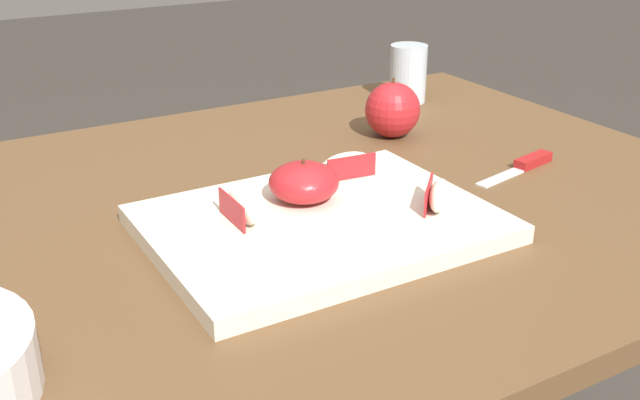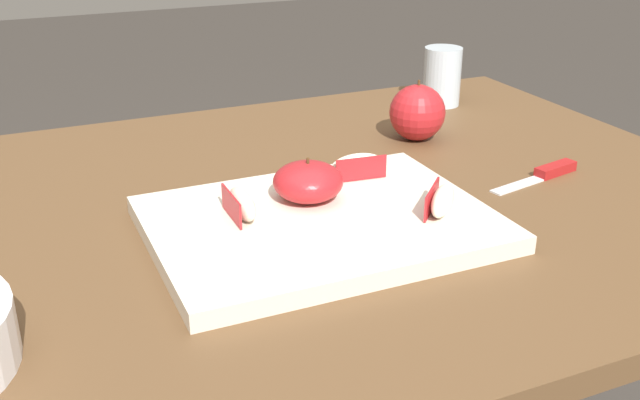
# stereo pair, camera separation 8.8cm
# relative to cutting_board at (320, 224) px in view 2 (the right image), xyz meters

# --- Properties ---
(dining_table) EXTENTS (1.28, 0.88, 0.74)m
(dining_table) POSITION_rel_cutting_board_xyz_m (-0.02, 0.10, -0.11)
(dining_table) COLOR brown
(dining_table) RESTS_ON ground_plane
(cutting_board) EXTENTS (0.40, 0.30, 0.02)m
(cutting_board) POSITION_rel_cutting_board_xyz_m (0.00, 0.00, 0.00)
(cutting_board) COLOR beige
(cutting_board) RESTS_ON dining_table
(apple_half_skin_up) EXTENTS (0.09, 0.09, 0.05)m
(apple_half_skin_up) POSITION_rel_cutting_board_xyz_m (0.01, 0.05, 0.03)
(apple_half_skin_up) COLOR #B21E23
(apple_half_skin_up) RESTS_ON cutting_board
(apple_wedge_front) EXTENTS (0.03, 0.07, 0.03)m
(apple_wedge_front) POSITION_rel_cutting_board_xyz_m (-0.09, 0.03, 0.03)
(apple_wedge_front) COLOR #F4EACC
(apple_wedge_front) RESTS_ON cutting_board
(apple_wedge_left) EXTENTS (0.07, 0.07, 0.03)m
(apple_wedge_left) POSITION_rel_cutting_board_xyz_m (0.13, -0.05, 0.03)
(apple_wedge_left) COLOR #F4EACC
(apple_wedge_left) RESTS_ON cutting_board
(apple_wedge_right) EXTENTS (0.08, 0.03, 0.03)m
(apple_wedge_right) POSITION_rel_cutting_board_xyz_m (0.10, 0.09, 0.03)
(apple_wedge_right) COLOR #F4EACC
(apple_wedge_right) RESTS_ON cutting_board
(paring_knife) EXTENTS (0.16, 0.05, 0.01)m
(paring_knife) POSITION_rel_cutting_board_xyz_m (0.37, 0.03, -0.00)
(paring_knife) COLOR silver
(paring_knife) RESTS_ON dining_table
(whole_apple_crimson) EXTENTS (0.09, 0.09, 0.10)m
(whole_apple_crimson) POSITION_rel_cutting_board_xyz_m (0.28, 0.25, 0.03)
(whole_apple_crimson) COLOR #B21E23
(whole_apple_crimson) RESTS_ON dining_table
(drinking_glass_water) EXTENTS (0.07, 0.07, 0.10)m
(drinking_glass_water) POSITION_rel_cutting_board_xyz_m (0.42, 0.40, 0.04)
(drinking_glass_water) COLOR silver
(drinking_glass_water) RESTS_ON dining_table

